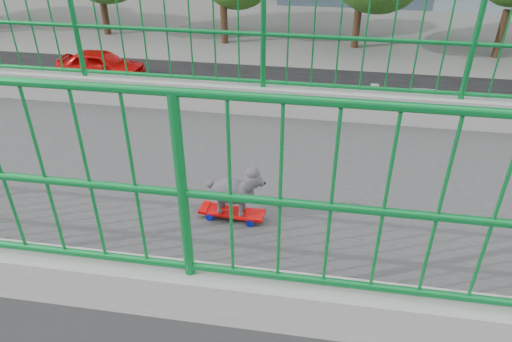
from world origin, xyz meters
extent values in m
cube|color=black|center=(-13.00, 0.00, 0.01)|extent=(18.00, 90.00, 0.02)
cube|color=#2D2D2F|center=(0.00, 0.00, 6.75)|extent=(3.00, 24.00, 0.50)
cube|color=gray|center=(-1.40, 0.00, 7.15)|extent=(0.20, 24.00, 0.30)
cylinder|color=#0C732F|center=(-1.40, 0.00, 7.85)|extent=(0.04, 24.00, 0.04)
cylinder|color=#0C732F|center=(-1.40, 0.00, 7.85)|extent=(0.06, 0.06, 1.10)
cylinder|color=black|center=(-26.40, -12.00, 1.49)|extent=(0.44, 0.44, 2.97)
cylinder|color=black|center=(-25.80, -4.00, 1.36)|extent=(0.44, 0.44, 2.73)
cylinder|color=black|center=(-26.20, 4.00, 1.43)|extent=(0.44, 0.44, 2.87)
cylinder|color=black|center=(-25.60, 12.00, 1.33)|extent=(0.44, 0.44, 2.66)
cube|color=red|center=(0.49, 2.05, 7.06)|extent=(0.18, 0.50, 0.02)
cube|color=#99999E|center=(0.48, 1.89, 7.04)|extent=(0.09, 0.04, 0.02)
cylinder|color=#060E97|center=(0.42, 1.90, 7.03)|extent=(0.03, 0.06, 0.06)
sphere|color=yellow|center=(0.42, 1.90, 7.03)|extent=(0.02, 0.02, 0.02)
cylinder|color=#060E97|center=(0.54, 1.89, 7.03)|extent=(0.03, 0.06, 0.06)
sphere|color=yellow|center=(0.54, 1.89, 7.03)|extent=(0.02, 0.02, 0.02)
cube|color=#99999E|center=(0.50, 2.21, 7.04)|extent=(0.09, 0.04, 0.02)
cylinder|color=#060E97|center=(0.44, 2.21, 7.03)|extent=(0.03, 0.06, 0.06)
sphere|color=yellow|center=(0.44, 2.21, 7.03)|extent=(0.02, 0.02, 0.02)
cylinder|color=#060E97|center=(0.56, 2.20, 7.03)|extent=(0.03, 0.06, 0.06)
sphere|color=yellow|center=(0.56, 2.20, 7.03)|extent=(0.02, 0.02, 0.02)
ellipsoid|color=#333036|center=(0.49, 2.05, 7.25)|extent=(0.21, 0.30, 0.19)
sphere|color=#333036|center=(0.50, 2.21, 7.37)|extent=(0.13, 0.13, 0.13)
sphere|color=black|center=(0.51, 2.30, 7.36)|extent=(0.02, 0.02, 0.02)
sphere|color=#333036|center=(0.48, 1.89, 7.28)|extent=(0.06, 0.06, 0.06)
cylinder|color=#333036|center=(0.45, 2.13, 7.13)|extent=(0.03, 0.03, 0.12)
cylinder|color=#333036|center=(0.54, 2.13, 7.13)|extent=(0.03, 0.03, 0.12)
cylinder|color=#333036|center=(0.44, 1.97, 7.13)|extent=(0.03, 0.03, 0.12)
cylinder|color=#333036|center=(0.53, 1.96, 7.13)|extent=(0.03, 0.03, 0.12)
imported|color=silver|center=(-6.00, -5.19, 0.71)|extent=(1.69, 4.19, 1.43)
imported|color=black|center=(-9.20, -5.65, 0.71)|extent=(1.51, 4.32, 1.42)
imported|color=silver|center=(-15.60, 7.12, 0.79)|extent=(2.20, 5.42, 1.57)
imported|color=#BC0807|center=(-18.80, -8.90, 0.75)|extent=(1.76, 4.38, 1.49)
camera|label=1|loc=(3.33, 2.69, 9.25)|focal=33.84mm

